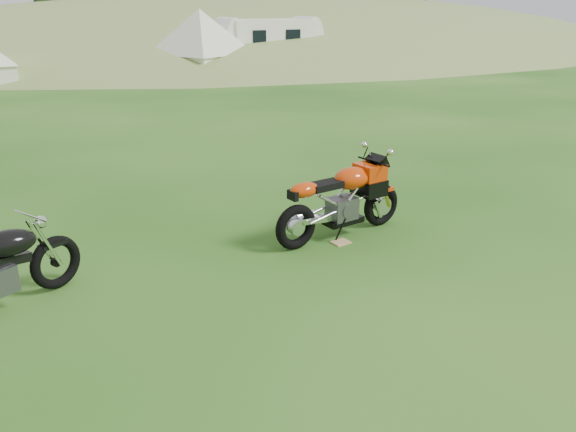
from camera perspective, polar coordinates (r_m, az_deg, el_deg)
ground at (r=6.54m, az=2.89°, el=-6.32°), size 120.00×120.00×0.00m
hillside at (r=52.52m, az=-3.38°, el=17.34°), size 80.00×64.00×8.00m
hedgerow at (r=52.52m, az=-3.38°, el=17.34°), size 36.00×1.20×8.60m
sport_motorcycle at (r=7.51m, az=5.44°, el=2.18°), size 1.99×0.50×1.19m
plywood_board at (r=7.49m, az=5.39°, el=-2.68°), size 0.24×0.19×0.02m
tent_right at (r=26.01m, az=-8.84°, el=16.89°), size 4.08×4.08×2.75m
caravan at (r=28.10m, az=-2.06°, el=17.01°), size 5.35×2.82×2.41m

